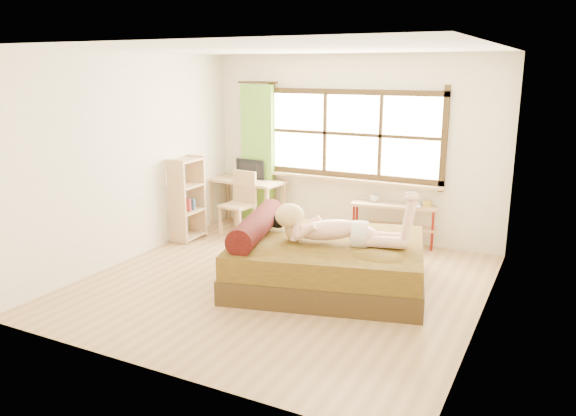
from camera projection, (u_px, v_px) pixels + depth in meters
The scene contains 18 objects.
floor at pixel (282, 283), 6.70m from camera, with size 4.50×4.50×0.00m, color #9E754C.
ceiling at pixel (282, 49), 6.04m from camera, with size 4.50×4.50×0.00m, color white.
wall_back at pixel (352, 148), 8.31m from camera, with size 4.50×4.50×0.00m, color silver.
wall_front at pixel (150, 218), 4.42m from camera, with size 4.50×4.50×0.00m, color silver.
wall_left at pixel (130, 158), 7.36m from camera, with size 4.50×4.50×0.00m, color silver.
wall_right at pixel (490, 191), 5.38m from camera, with size 4.50×4.50×0.00m, color silver.
window at pixel (352, 137), 8.25m from camera, with size 2.80×0.16×1.46m.
curtain at pixel (258, 155), 8.94m from camera, with size 0.55×0.10×2.20m, color #5A8D26.
bed at pixel (323, 261), 6.60m from camera, with size 2.57×2.26×0.83m.
woman at pixel (339, 216), 6.33m from camera, with size 1.54×0.44×0.66m, color #E6AE94, non-canonical shape.
kitten at pixel (278, 220), 6.90m from camera, with size 0.33×0.13×0.26m, color black, non-canonical shape.
desk at pixel (247, 186), 8.95m from camera, with size 1.29×0.71×0.77m.
monitor at pixel (248, 169), 8.93m from camera, with size 0.54×0.07×0.31m, color black.
chair at pixel (241, 199), 8.62m from camera, with size 0.48×0.48×0.97m.
pipe_shelf at pixel (395, 215), 8.05m from camera, with size 1.25×0.50×0.69m.
cup at pixel (374, 199), 8.14m from camera, with size 0.12×0.12×0.10m, color gray.
book at pixel (408, 205), 7.92m from camera, with size 0.18×0.25×0.02m, color gray.
bookshelf at pixel (187, 199), 8.28m from camera, with size 0.31×0.54×1.23m.
Camera 1 is at (2.91, -5.56, 2.51)m, focal length 35.00 mm.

